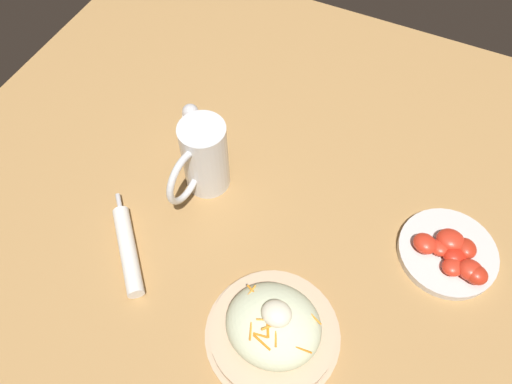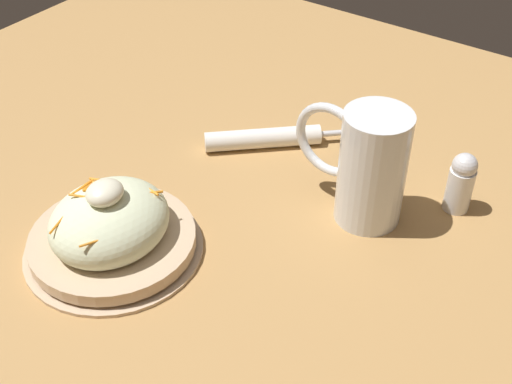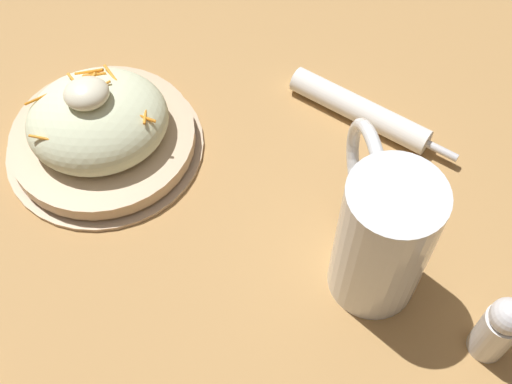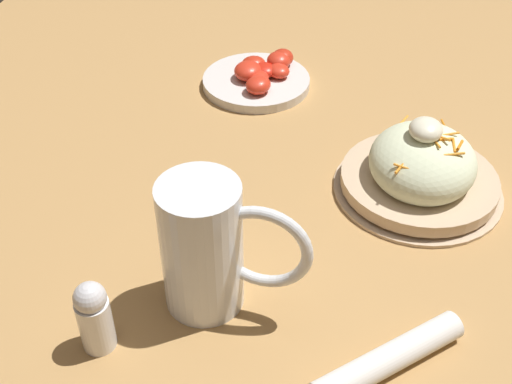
{
  "view_description": "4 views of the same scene",
  "coord_description": "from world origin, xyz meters",
  "px_view_note": "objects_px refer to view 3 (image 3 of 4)",
  "views": [
    {
      "loc": [
        -0.13,
        0.33,
        0.78
      ],
      "look_at": [
        0.07,
        -0.08,
        0.08
      ],
      "focal_mm": 34.6,
      "sensor_mm": 36.0,
      "label": 1
    },
    {
      "loc": [
        -0.44,
        -0.38,
        0.57
      ],
      "look_at": [
        0.05,
        -0.03,
        0.09
      ],
      "focal_mm": 47.9,
      "sensor_mm": 36.0,
      "label": 2
    },
    {
      "loc": [
        0.01,
        -0.36,
        0.58
      ],
      "look_at": [
        0.09,
        -0.03,
        0.06
      ],
      "focal_mm": 46.32,
      "sensor_mm": 36.0,
      "label": 3
    },
    {
      "loc": [
        0.64,
        0.04,
        0.54
      ],
      "look_at": [
        0.07,
        -0.08,
        0.06
      ],
      "focal_mm": 46.52,
      "sensor_mm": 36.0,
      "label": 4
    }
  ],
  "objects_px": {
    "salad_plate": "(100,129)",
    "salt_shaker": "(499,328)",
    "napkin_roll": "(361,110)",
    "beer_mug": "(381,239)"
  },
  "relations": [
    {
      "from": "beer_mug",
      "to": "napkin_roll",
      "type": "distance_m",
      "value": 0.21
    },
    {
      "from": "beer_mug",
      "to": "salad_plate",
      "type": "bearing_deg",
      "value": 137.37
    },
    {
      "from": "salad_plate",
      "to": "salt_shaker",
      "type": "distance_m",
      "value": 0.44
    },
    {
      "from": "salt_shaker",
      "to": "salad_plate",
      "type": "bearing_deg",
      "value": 135.67
    },
    {
      "from": "salad_plate",
      "to": "napkin_roll",
      "type": "xyz_separation_m",
      "value": [
        0.29,
        -0.02,
        -0.02
      ]
    },
    {
      "from": "salad_plate",
      "to": "beer_mug",
      "type": "xyz_separation_m",
      "value": [
        0.23,
        -0.22,
        0.04
      ]
    },
    {
      "from": "beer_mug",
      "to": "salt_shaker",
      "type": "bearing_deg",
      "value": -48.78
    },
    {
      "from": "beer_mug",
      "to": "napkin_roll",
      "type": "relative_size",
      "value": 0.96
    },
    {
      "from": "beer_mug",
      "to": "salt_shaker",
      "type": "height_order",
      "value": "beer_mug"
    },
    {
      "from": "salad_plate",
      "to": "napkin_roll",
      "type": "height_order",
      "value": "salad_plate"
    }
  ]
}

